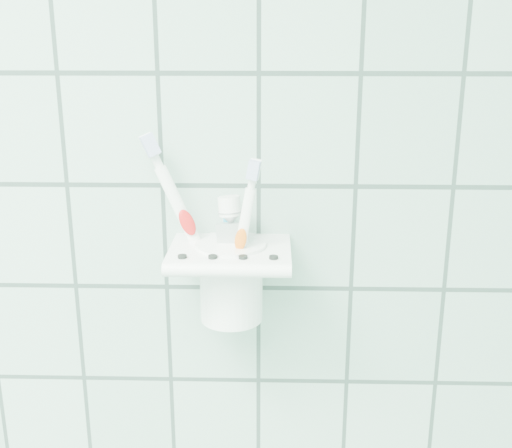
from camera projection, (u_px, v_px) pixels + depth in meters
holder_bracket at (230, 255)px, 0.71m from camera, size 0.13×0.11×0.04m
cup at (231, 278)px, 0.72m from camera, size 0.08×0.08×0.09m
toothbrush_pink at (226, 218)px, 0.71m from camera, size 0.09×0.03×0.22m
toothbrush_blue at (233, 227)px, 0.72m from camera, size 0.03×0.07×0.19m
toothbrush_orange at (227, 238)px, 0.70m from camera, size 0.04×0.02×0.18m
toothpaste_tube at (239, 249)px, 0.71m from camera, size 0.04×0.03×0.14m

